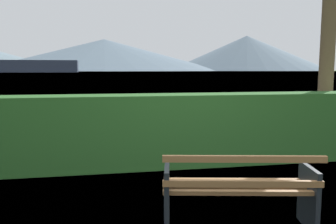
{
  "coord_description": "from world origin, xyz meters",
  "views": [
    {
      "loc": [
        -1.39,
        -3.37,
        1.7
      ],
      "look_at": [
        0.0,
        4.1,
        0.76
      ],
      "focal_mm": 36.7,
      "sensor_mm": 36.0,
      "label": 1
    }
  ],
  "objects": [
    {
      "name": "park_bench",
      "position": [
        -0.01,
        -0.06,
        0.42
      ],
      "size": [
        1.68,
        0.87,
        0.87
      ],
      "color": "olive",
      "rests_on": "ground_plane"
    },
    {
      "name": "distant_hills",
      "position": [
        -56.61,
        575.48,
        27.12
      ],
      "size": [
        818.53,
        414.99,
        58.97
      ],
      "color": "slate",
      "rests_on": "ground_plane"
    },
    {
      "name": "hedge_row",
      "position": [
        0.0,
        2.54,
        0.63
      ],
      "size": [
        12.23,
        0.7,
        1.27
      ],
      "primitive_type": "cube",
      "color": "#285B23",
      "rests_on": "ground_plane"
    },
    {
      "name": "water_surface",
      "position": [
        0.0,
        306.1,
        0.0
      ],
      "size": [
        620.0,
        620.0,
        0.0
      ],
      "primitive_type": "plane",
      "color": "#7A99A8",
      "rests_on": "ground_plane"
    }
  ]
}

